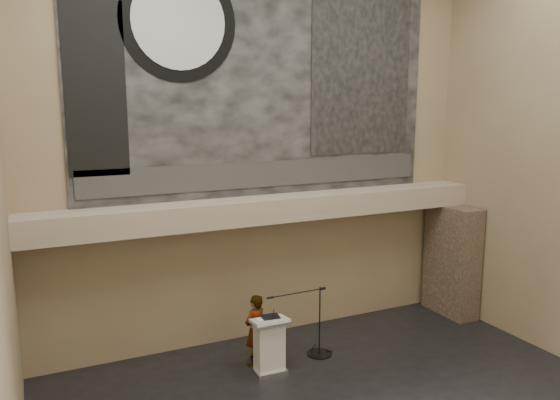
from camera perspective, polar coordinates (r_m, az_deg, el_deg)
wall_back at (r=11.74m, az=-1.67°, el=5.67°), size 10.00×0.02×8.50m
soffit at (r=11.56m, az=-0.85°, el=-0.90°), size 10.00×0.80×0.50m
sprinkler_left at (r=11.02m, az=-8.34°, el=-3.05°), size 0.04×0.04×0.06m
sprinkler_right at (r=12.46m, az=7.24°, el=-1.49°), size 0.04×0.04×0.06m
banner at (r=11.69m, az=-1.65°, el=12.77°), size 8.00×0.05×5.00m
banner_text_strip at (r=11.74m, az=-1.52°, el=2.73°), size 7.76×0.02×0.55m
banner_clock_rim at (r=11.15m, az=-10.53°, el=17.90°), size 2.30×0.02×2.30m
banner_clock_face at (r=11.13m, az=-10.50°, el=17.91°), size 1.84×0.02×1.84m
banner_building_print at (r=12.81m, az=8.56°, el=12.88°), size 2.60×0.02×3.60m
banner_brick_print at (r=10.74m, az=-18.73°, el=10.88°), size 1.10×0.02×3.20m
stone_pier at (r=14.12m, az=17.52°, el=-6.02°), size 0.60×1.40×2.70m
lectern at (r=10.87m, az=-1.12°, el=-14.96°), size 0.69×0.51×1.13m
binder at (r=10.68m, az=-0.99°, el=-12.12°), size 0.36×0.30×0.04m
papers at (r=10.57m, az=-1.64°, el=-12.47°), size 0.24×0.32×0.00m
speaker_person at (r=11.10m, az=-2.60°, el=-13.44°), size 0.62×0.52×1.45m
mic_stand at (r=11.72m, az=3.95°, el=-14.87°), size 1.45×0.52×1.46m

